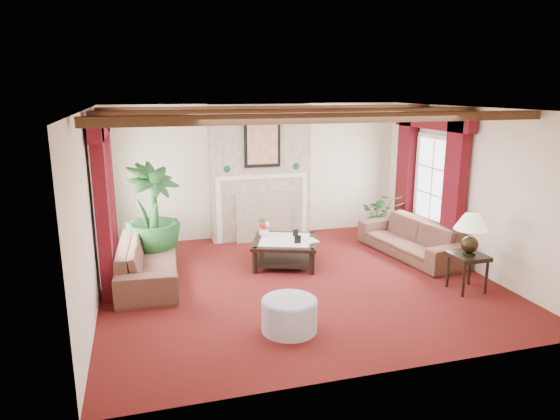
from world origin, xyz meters
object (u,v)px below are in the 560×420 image
object	(u,v)px
potted_palm	(153,235)
ottoman	(289,315)
sofa_left	(148,254)
side_table	(467,272)
coffee_table	(285,252)
sofa_right	(412,233)

from	to	relation	value
potted_palm	ottoman	distance (m)	3.53
sofa_left	side_table	bearing A→B (deg)	-107.16
coffee_table	side_table	xyz separation A→B (m)	(2.31, -1.87, 0.07)
sofa_right	potted_palm	xyz separation A→B (m)	(-4.54, 0.97, 0.05)
sofa_left	coffee_table	distance (m)	2.31
sofa_right	ottoman	distance (m)	3.73
coffee_table	potted_palm	bearing A→B (deg)	179.91
sofa_left	potted_palm	distance (m)	0.94
sofa_left	side_table	distance (m)	4.93
ottoman	coffee_table	bearing A→B (deg)	74.84
side_table	potted_palm	bearing A→B (deg)	149.35
sofa_right	potted_palm	size ratio (longest dim) A/B	1.16
sofa_left	sofa_right	distance (m)	4.66
sofa_left	coffee_table	size ratio (longest dim) A/B	2.12
sofa_right	side_table	xyz separation A→B (m)	(-0.05, -1.70, -0.15)
potted_palm	side_table	size ratio (longest dim) A/B	3.45
sofa_right	coffee_table	xyz separation A→B (m)	(-2.36, 0.17, -0.21)
coffee_table	side_table	bearing A→B (deg)	-19.10
potted_palm	side_table	world-z (taller)	potted_palm
sofa_left	sofa_right	xyz separation A→B (m)	(4.66, -0.03, -0.01)
potted_palm	ottoman	world-z (taller)	potted_palm
coffee_table	ottoman	bearing A→B (deg)	-85.30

